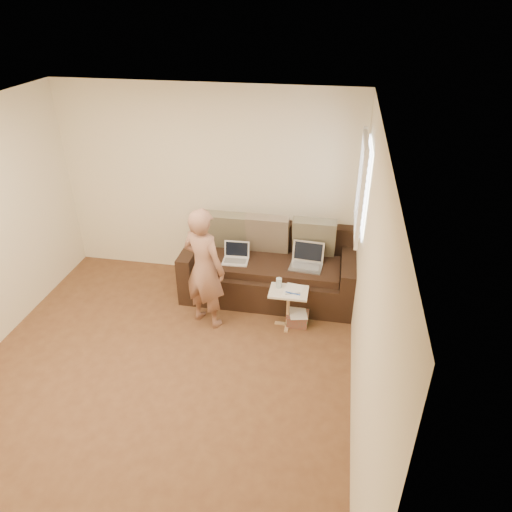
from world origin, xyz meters
name	(u,v)px	position (x,y,z in m)	size (l,w,h in m)	color
floor	(157,379)	(0.00, 0.00, 0.00)	(4.50, 4.50, 0.00)	brown
ceiling	(122,132)	(0.00, 0.00, 2.60)	(4.50, 4.50, 0.00)	white
wall_back	(208,185)	(0.00, 2.25, 1.30)	(4.00, 4.00, 0.00)	#F3E4BE
wall_right	(366,296)	(2.00, 0.00, 1.30)	(4.50, 4.50, 0.00)	#F3E4BE
window_blinds	(362,187)	(1.95, 1.50, 1.70)	(0.12, 0.88, 1.08)	white
sofa	(269,266)	(0.90, 1.77, 0.42)	(2.20, 0.95, 0.85)	black
pillow_left	(227,230)	(0.30, 1.98, 0.79)	(0.55, 0.14, 0.55)	#645B4A
pillow_mid	(268,234)	(0.85, 1.97, 0.79)	(0.55, 0.14, 0.55)	#6E5E4E
pillow_right	(314,237)	(1.45, 1.99, 0.79)	(0.55, 0.14, 0.55)	#645B4A
laptop_silver	(306,268)	(1.38, 1.67, 0.52)	(0.40, 0.29, 0.27)	#B7BABC
laptop_white	(235,262)	(0.49, 1.65, 0.52)	(0.32, 0.24, 0.24)	white
person	(204,268)	(0.26, 1.05, 0.76)	(0.55, 0.37, 1.52)	#8F594E
side_table	(288,308)	(1.23, 1.15, 0.25)	(0.45, 0.32, 0.50)	silver
drinking_glass	(279,283)	(1.11, 1.21, 0.56)	(0.07, 0.07, 0.12)	silver
scissors	(293,294)	(1.29, 1.09, 0.50)	(0.18, 0.10, 0.02)	silver
paper_on_table	(293,291)	(1.28, 1.16, 0.50)	(0.21, 0.30, 0.00)	white
striped_box	(298,318)	(1.35, 1.20, 0.08)	(0.26, 0.26, 0.17)	red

